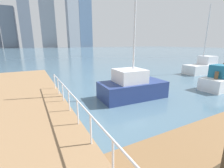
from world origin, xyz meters
The scene contains 10 objects.
ground_plane centered at (0.00, 20.00, 0.00)m, with size 300.00×300.00×0.00m, color slate.
dock_piling_0 centered at (7.94, 15.12, 0.79)m, with size 0.27×0.27×1.58m, color brown.
dock_piling_2 centered at (10.21, 15.76, 1.01)m, with size 0.34×0.34×2.03m, color brown.
moored_boat_0 centered at (9.17, 15.30, 0.70)m, with size 4.26×1.86×2.00m.
moored_boat_1 centered at (14.52, 20.36, 0.83)m, with size 4.87×2.12×8.03m.
moored_boat_2 centered at (1.38, 16.95, 0.80)m, with size 4.60×2.40×8.30m.
skyline_tower_1 centered at (-15.84, 170.80, 16.44)m, with size 10.83×8.68×32.89m, color slate.
skyline_tower_2 centered at (-3.23, 164.19, 29.96)m, with size 8.83×8.37×59.92m, color slate.
skyline_tower_3 centered at (15.52, 174.81, 30.82)m, with size 13.04×8.72×61.65m, color #8C939E.
skyline_tower_5 centered at (52.06, 178.82, 42.62)m, with size 13.44×12.20×85.25m, color slate.
Camera 1 is at (-4.69, 8.43, 3.65)m, focal length 25.18 mm.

